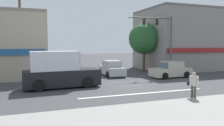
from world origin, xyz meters
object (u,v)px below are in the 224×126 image
object	(u,v)px
sedan_parked_curbside	(112,69)
sedan_approaching_near	(171,70)
box_truck_crossing_center	(59,71)
street_tree	(144,39)
pedestrian_foreground_with_bag	(193,84)
utility_pole_near_left	(20,32)
traffic_light_mast	(163,36)
utility_pole_far_right	(166,37)

from	to	relation	value
sedan_parked_curbside	sedan_approaching_near	bearing A→B (deg)	-31.47
box_truck_crossing_center	street_tree	bearing A→B (deg)	32.21
box_truck_crossing_center	sedan_parked_curbside	bearing A→B (deg)	39.03
street_tree	box_truck_crossing_center	xyz separation A→B (m)	(-10.65, -6.71, -2.68)
street_tree	pedestrian_foreground_with_bag	size ratio (longest dim) A/B	3.47
utility_pole_near_left	traffic_light_mast	distance (m)	13.89
traffic_light_mast	box_truck_crossing_center	distance (m)	11.83
utility_pole_far_right	sedan_parked_curbside	world-z (taller)	utility_pole_far_right
utility_pole_far_right	street_tree	bearing A→B (deg)	-178.96
sedan_parked_curbside	pedestrian_foreground_with_bag	distance (m)	11.25
street_tree	traffic_light_mast	size ratio (longest dim) A/B	0.93
traffic_light_mast	pedestrian_foreground_with_bag	size ratio (longest dim) A/B	3.71
utility_pole_far_right	sedan_parked_curbside	distance (m)	8.81
traffic_light_mast	sedan_parked_curbside	bearing A→B (deg)	163.55
utility_pole_near_left	box_truck_crossing_center	distance (m)	6.15
utility_pole_near_left	street_tree	bearing A→B (deg)	9.42
sedan_parked_curbside	box_truck_crossing_center	bearing A→B (deg)	-140.97
sedan_approaching_near	traffic_light_mast	bearing A→B (deg)	88.59
utility_pole_far_right	traffic_light_mast	size ratio (longest dim) A/B	1.32
utility_pole_near_left	sedan_approaching_near	size ratio (longest dim) A/B	2.01
pedestrian_foreground_with_bag	sedan_parked_curbside	bearing A→B (deg)	95.58
sedan_approaching_near	utility_pole_far_right	bearing A→B (deg)	62.23
street_tree	utility_pole_far_right	bearing A→B (deg)	1.04
sedan_parked_curbside	pedestrian_foreground_with_bag	size ratio (longest dim) A/B	2.46
traffic_light_mast	sedan_parked_curbside	world-z (taller)	traffic_light_mast
street_tree	utility_pole_near_left	bearing A→B (deg)	-170.58
box_truck_crossing_center	sedan_approaching_near	distance (m)	11.09
utility_pole_near_left	traffic_light_mast	world-z (taller)	utility_pole_near_left
traffic_light_mast	pedestrian_foreground_with_bag	world-z (taller)	traffic_light_mast
traffic_light_mast	sedan_approaching_near	bearing A→B (deg)	-91.41
street_tree	traffic_light_mast	world-z (taller)	traffic_light_mast
box_truck_crossing_center	sedan_approaching_near	xyz separation A→B (m)	(10.96, 1.62, -0.54)
box_truck_crossing_center	sedan_parked_curbside	world-z (taller)	box_truck_crossing_center
sedan_parked_curbside	pedestrian_foreground_with_bag	xyz separation A→B (m)	(1.09, -11.20, 0.24)
box_truck_crossing_center	sedan_parked_curbside	distance (m)	7.55
pedestrian_foreground_with_bag	box_truck_crossing_center	bearing A→B (deg)	137.10
utility_pole_near_left	sedan_parked_curbside	xyz separation A→B (m)	(8.69, 0.27, -3.66)
street_tree	utility_pole_far_right	distance (m)	3.03
box_truck_crossing_center	sedan_approaching_near	world-z (taller)	box_truck_crossing_center
traffic_light_mast	sedan_approaching_near	world-z (taller)	traffic_light_mast
street_tree	box_truck_crossing_center	size ratio (longest dim) A/B	1.02
utility_pole_far_right	sedan_parked_curbside	size ratio (longest dim) A/B	1.99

